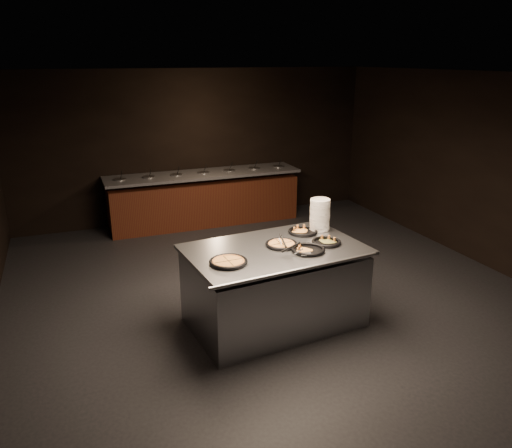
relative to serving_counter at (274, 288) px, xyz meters
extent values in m
cube|color=black|center=(0.27, 0.47, -0.47)|extent=(7.00, 8.00, 0.01)
cube|color=black|center=(0.27, 0.47, 2.44)|extent=(7.00, 8.00, 0.01)
cube|color=black|center=(0.27, 4.48, 0.98)|extent=(7.00, 0.01, 2.90)
cube|color=black|center=(3.78, 0.47, 0.98)|extent=(0.01, 8.00, 2.90)
cube|color=#4E2812|center=(0.27, 4.05, -0.04)|extent=(3.60, 0.75, 0.85)
cube|color=#5E5F63|center=(0.27, 4.05, 0.51)|extent=(3.70, 0.83, 0.05)
cube|color=black|center=(0.27, 4.05, -0.43)|extent=(3.60, 0.69, 0.08)
cylinder|color=silver|center=(-1.28, 4.05, 0.51)|extent=(0.22, 0.22, 0.08)
cylinder|color=#486D2B|center=(-1.28, 4.05, 0.54)|extent=(0.19, 0.19, 0.02)
cylinder|color=black|center=(-1.25, 4.03, 0.62)|extent=(0.04, 0.10, 0.19)
cylinder|color=silver|center=(-0.76, 4.05, 0.51)|extent=(0.22, 0.22, 0.08)
cylinder|color=#486D2B|center=(-0.76, 4.05, 0.54)|extent=(0.19, 0.19, 0.02)
cylinder|color=black|center=(-0.73, 4.03, 0.62)|extent=(0.04, 0.10, 0.19)
cylinder|color=silver|center=(-0.24, 4.05, 0.51)|extent=(0.22, 0.22, 0.08)
cylinder|color=#486D2B|center=(-0.24, 4.05, 0.54)|extent=(0.19, 0.19, 0.02)
cylinder|color=black|center=(-0.21, 4.03, 0.62)|extent=(0.04, 0.10, 0.19)
cylinder|color=silver|center=(0.27, 4.05, 0.51)|extent=(0.22, 0.22, 0.08)
cylinder|color=#486D2B|center=(0.27, 4.05, 0.54)|extent=(0.19, 0.19, 0.02)
cylinder|color=black|center=(0.30, 4.03, 0.62)|extent=(0.04, 0.10, 0.19)
cylinder|color=silver|center=(0.79, 4.05, 0.51)|extent=(0.22, 0.22, 0.08)
cylinder|color=#486D2B|center=(0.79, 4.05, 0.54)|extent=(0.19, 0.19, 0.02)
cylinder|color=black|center=(0.82, 4.03, 0.62)|extent=(0.04, 0.10, 0.19)
cylinder|color=silver|center=(1.31, 4.05, 0.51)|extent=(0.22, 0.22, 0.08)
cylinder|color=#486D2B|center=(1.31, 4.05, 0.54)|extent=(0.19, 0.19, 0.02)
cylinder|color=black|center=(1.34, 4.03, 0.62)|extent=(0.04, 0.10, 0.19)
cylinder|color=silver|center=(1.82, 4.05, 0.51)|extent=(0.22, 0.22, 0.08)
cylinder|color=#486D2B|center=(1.82, 4.05, 0.54)|extent=(0.19, 0.19, 0.02)
cylinder|color=black|center=(1.85, 4.03, 0.62)|extent=(0.04, 0.10, 0.19)
cube|color=silver|center=(0.00, 0.00, -0.03)|extent=(2.06, 1.38, 0.88)
cube|color=silver|center=(0.00, 0.00, 0.49)|extent=(2.15, 1.46, 0.04)
cylinder|color=silver|center=(0.00, -0.64, 0.49)|extent=(2.04, 0.24, 0.04)
cylinder|color=white|center=(0.79, 0.38, 0.72)|extent=(0.25, 0.25, 0.41)
cylinder|color=black|center=(-0.65, -0.24, 0.52)|extent=(0.39, 0.39, 0.01)
torus|color=black|center=(-0.65, -0.24, 0.54)|extent=(0.42, 0.42, 0.04)
torus|color=#A8552B|center=(-0.65, -0.24, 0.54)|extent=(0.36, 0.36, 0.03)
cylinder|color=gold|center=(-0.65, -0.24, 0.54)|extent=(0.31, 0.31, 0.02)
cube|color=black|center=(-0.65, -0.24, 0.54)|extent=(0.02, 0.31, 0.00)
cube|color=black|center=(-0.65, -0.24, 0.54)|extent=(0.31, 0.02, 0.00)
cylinder|color=black|center=(0.10, 0.04, 0.52)|extent=(0.35, 0.35, 0.01)
torus|color=black|center=(0.10, 0.04, 0.54)|extent=(0.38, 0.38, 0.04)
torus|color=#A8552B|center=(0.10, 0.04, 0.54)|extent=(0.32, 0.32, 0.03)
cylinder|color=gold|center=(0.10, 0.04, 0.54)|extent=(0.27, 0.27, 0.02)
cube|color=black|center=(0.10, 0.04, 0.54)|extent=(0.03, 0.27, 0.00)
cube|color=black|center=(0.10, 0.04, 0.54)|extent=(0.27, 0.03, 0.00)
cylinder|color=black|center=(0.54, 0.35, 0.52)|extent=(0.35, 0.35, 0.01)
torus|color=black|center=(0.54, 0.35, 0.54)|extent=(0.37, 0.37, 0.04)
cylinder|color=black|center=(0.32, -0.24, 0.52)|extent=(0.36, 0.36, 0.01)
torus|color=black|center=(0.32, -0.24, 0.54)|extent=(0.39, 0.39, 0.04)
cylinder|color=black|center=(0.63, -0.09, 0.52)|extent=(0.33, 0.33, 0.01)
torus|color=black|center=(0.63, -0.09, 0.54)|extent=(0.35, 0.35, 0.04)
cube|color=silver|center=(0.09, 0.11, 0.54)|extent=(0.09, 0.11, 0.00)
cylinder|color=black|center=(0.08, -0.04, 0.61)|extent=(0.03, 0.19, 0.12)
cylinder|color=silver|center=(0.09, 0.03, 0.56)|extent=(0.02, 0.10, 0.07)
cube|color=silver|center=(0.23, -0.35, 0.54)|extent=(0.14, 0.13, 0.00)
cylinder|color=black|center=(0.06, -0.30, 0.62)|extent=(0.21, 0.10, 0.14)
cylinder|color=silver|center=(0.15, -0.33, 0.57)|extent=(0.11, 0.05, 0.09)
camera|label=1|loc=(-2.18, -4.97, 2.63)|focal=35.00mm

